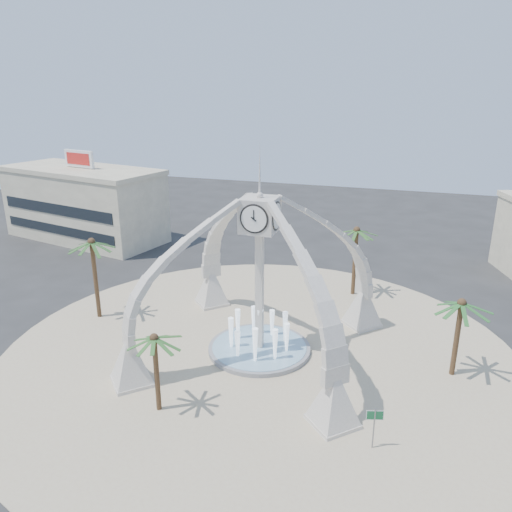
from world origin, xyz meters
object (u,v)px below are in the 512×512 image
(palm_west, at_px, (91,243))
(palm_north, at_px, (357,231))
(palm_east, at_px, (462,304))
(fountain, at_px, (259,348))
(palm_south, at_px, (154,339))
(clock_tower, at_px, (260,274))
(street_sign, at_px, (375,420))

(palm_west, relative_size, palm_north, 1.05)
(palm_east, distance_m, palm_north, 15.43)
(fountain, height_order, palm_south, palm_south)
(clock_tower, relative_size, palm_east, 2.80)
(palm_south, xyz_separation_m, street_sign, (13.42, 0.65, -3.19))
(fountain, distance_m, palm_south, 11.05)
(clock_tower, xyz_separation_m, palm_south, (-3.79, -9.19, -1.38))
(palm_north, bearing_deg, palm_west, -149.24)
(palm_east, bearing_deg, palm_south, -150.08)
(clock_tower, distance_m, palm_south, 10.04)
(fountain, xyz_separation_m, palm_north, (5.35, 13.76, 6.29))
(fountain, height_order, palm_west, palm_west)
(clock_tower, relative_size, palm_south, 3.07)
(fountain, distance_m, palm_east, 15.25)
(fountain, xyz_separation_m, palm_west, (-15.63, 1.28, 6.70))
(palm_west, bearing_deg, street_sign, -21.24)
(palm_west, bearing_deg, palm_south, -41.49)
(clock_tower, distance_m, palm_west, 15.69)
(palm_west, relative_size, palm_south, 1.35)
(palm_west, bearing_deg, fountain, -4.67)
(palm_south, height_order, street_sign, palm_south)
(palm_east, bearing_deg, clock_tower, -175.19)
(palm_east, height_order, street_sign, palm_east)
(clock_tower, height_order, palm_north, clock_tower)
(palm_north, relative_size, palm_south, 1.28)
(fountain, bearing_deg, street_sign, -41.58)
(palm_east, distance_m, palm_south, 20.83)
(palm_north, height_order, street_sign, palm_north)
(palm_west, height_order, palm_south, palm_west)
(palm_west, xyz_separation_m, palm_north, (20.98, 12.49, -0.41))
(fountain, xyz_separation_m, palm_south, (-3.79, -9.19, 4.82))
(clock_tower, xyz_separation_m, palm_east, (14.25, 1.20, -0.91))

